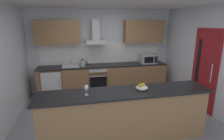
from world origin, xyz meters
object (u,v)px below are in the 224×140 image
Objects in this scene: microwave at (148,59)px; sink at (71,66)px; oven at (97,79)px; wine_glass at (86,88)px; refrigerator at (53,83)px; fruit_bowl at (142,87)px; range_hood at (96,36)px; kettle at (83,63)px.

sink is (-2.48, 0.04, -0.12)m from microwave.
oven is 2.62m from wine_glass.
microwave is at bearing -0.47° from refrigerator.
refrigerator is 3.86× the size of fruit_bowl.
microwave is 0.69× the size of range_hood.
fruit_bowl reaches higher than oven.
microwave is at bearing 48.51° from wine_glass.
oven is 1.33m from range_hood.
fruit_bowl is (1.86, -2.45, 0.60)m from refrigerator.
oven is at bearing 4.43° from kettle.
oven is 2.77× the size of kettle.
kettle is (0.35, -0.04, 0.08)m from sink.
fruit_bowl is (-1.18, -2.43, -0.03)m from microwave.
microwave reaches higher than sink.
sink reaches higher than refrigerator.
range_hood is at bearing 5.59° from refrigerator.
range_hood is at bearing 174.68° from microwave.
wine_glass is at bearing -131.49° from microwave.
oven is 0.94× the size of refrigerator.
sink is 2.79m from fruit_bowl.
oven is 4.50× the size of wine_glass.
microwave is 3.29m from wine_glass.
sink is (0.56, 0.01, 0.50)m from refrigerator.
refrigerator is 4.78× the size of wine_glass.
kettle is 0.91m from range_hood.
range_hood reaches higher than microwave.
sink is 2.53m from wine_glass.
refrigerator is (-1.35, -0.00, -0.03)m from oven.
refrigerator is 2.72m from wine_glass.
range_hood reaches higher than wine_glass.
range_hood is (-1.69, 0.16, 0.74)m from microwave.
refrigerator is 1.92m from range_hood.
oven is 0.91m from sink.
microwave is at bearing 64.12° from fruit_bowl.
microwave is (3.04, -0.03, 0.62)m from refrigerator.
oven is 1.60× the size of microwave.
sink is 1.17m from range_hood.
refrigerator is at bearing 127.19° from fruit_bowl.
range_hood is at bearing 101.18° from fruit_bowl.
kettle is at bearing -175.57° from oven.
oven is at bearing 179.05° from microwave.
wine_glass is 0.81× the size of fruit_bowl.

